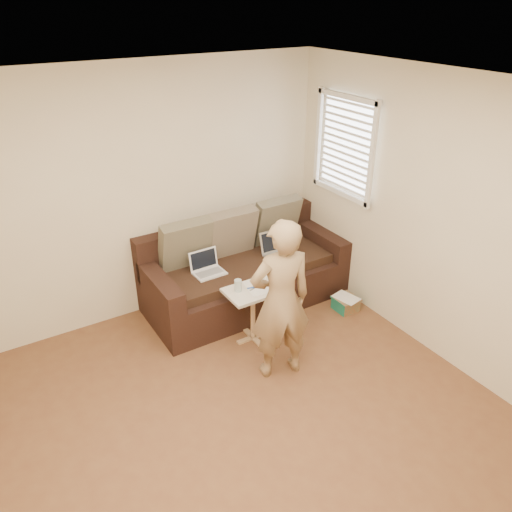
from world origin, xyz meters
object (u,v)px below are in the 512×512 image
at_px(side_table, 253,314).
at_px(person, 281,301).
at_px(drinking_glass, 238,286).
at_px(laptop_silver, 282,257).
at_px(laptop_white, 210,274).
at_px(striped_box, 346,303).
at_px(sofa, 246,269).

bearing_deg(side_table, person, -95.12).
xyz_separation_m(side_table, drinking_glass, (-0.13, 0.05, 0.35)).
bearing_deg(person, laptop_silver, -113.36).
relative_size(laptop_white, person, 0.21).
bearing_deg(side_table, striped_box, -4.83).
xyz_separation_m(laptop_silver, side_table, (-0.69, -0.50, -0.23)).
distance_m(laptop_white, striped_box, 1.54).
bearing_deg(sofa, drinking_glass, -126.54).
bearing_deg(laptop_white, person, -85.27).
height_order(person, striped_box, person).
xyz_separation_m(person, drinking_glass, (-0.09, 0.59, -0.13)).
xyz_separation_m(sofa, laptop_white, (-0.46, -0.04, 0.10)).
relative_size(laptop_silver, drinking_glass, 3.11).
bearing_deg(sofa, laptop_white, -174.69).
bearing_deg(laptop_white, striped_box, -28.90).
relative_size(side_table, striped_box, 2.35).
bearing_deg(striped_box, laptop_silver, 127.13).
height_order(laptop_white, side_table, laptop_white).
bearing_deg(drinking_glass, laptop_silver, 28.52).
bearing_deg(striped_box, sofa, 139.68).
relative_size(sofa, drinking_glass, 18.33).
bearing_deg(striped_box, person, -159.62).
distance_m(laptop_silver, striped_box, 0.87).
xyz_separation_m(person, striped_box, (1.19, 0.44, -0.69)).
distance_m(laptop_white, drinking_glass, 0.54).
bearing_deg(laptop_silver, side_table, -143.19).
xyz_separation_m(laptop_white, side_table, (0.17, -0.58, -0.23)).
bearing_deg(side_table, drinking_glass, 158.53).
bearing_deg(laptop_silver, laptop_white, 175.43).
relative_size(laptop_white, side_table, 0.55).
distance_m(laptop_silver, drinking_glass, 0.94).
bearing_deg(striped_box, laptop_white, 152.68).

